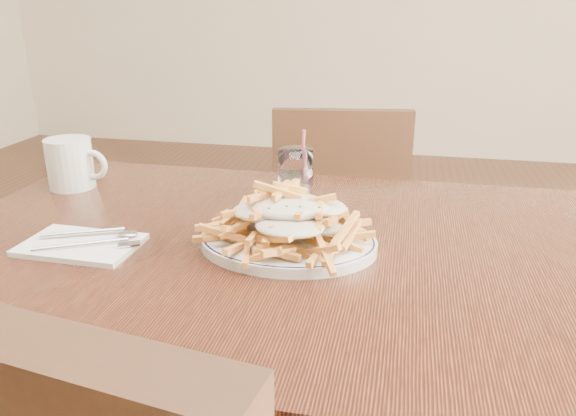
% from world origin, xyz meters
% --- Properties ---
extents(table, '(1.20, 0.80, 0.75)m').
position_xyz_m(table, '(0.00, 0.00, 0.67)').
color(table, black).
rests_on(table, ground).
extents(chair_far, '(0.44, 0.44, 0.85)m').
position_xyz_m(chair_far, '(0.01, 0.80, 0.48)').
color(chair_far, black).
rests_on(chair_far, ground).
extents(fries_plate, '(0.30, 0.26, 0.02)m').
position_xyz_m(fries_plate, '(0.02, -0.02, 0.76)').
color(fries_plate, silver).
rests_on(fries_plate, table).
extents(loaded_fries, '(0.29, 0.25, 0.08)m').
position_xyz_m(loaded_fries, '(0.02, -0.02, 0.81)').
color(loaded_fries, '#CC893E').
rests_on(loaded_fries, fries_plate).
extents(napkin, '(0.19, 0.13, 0.01)m').
position_xyz_m(napkin, '(-0.31, -0.09, 0.75)').
color(napkin, white).
rests_on(napkin, table).
extents(cutlery, '(0.18, 0.14, 0.01)m').
position_xyz_m(cutlery, '(-0.31, -0.08, 0.76)').
color(cutlery, silver).
rests_on(cutlery, napkin).
extents(water_glass, '(0.07, 0.07, 0.15)m').
position_xyz_m(water_glass, '(-0.01, 0.19, 0.80)').
color(water_glass, white).
rests_on(water_glass, table).
extents(coffee_mug, '(0.14, 0.10, 0.11)m').
position_xyz_m(coffee_mug, '(-0.50, 0.20, 0.80)').
color(coffee_mug, silver).
rests_on(coffee_mug, table).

